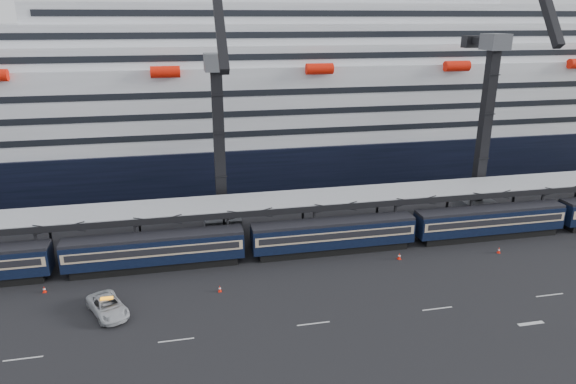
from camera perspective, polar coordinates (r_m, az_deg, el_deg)
ground at (r=55.14m, az=16.19°, el=-9.99°), size 260.00×260.00×0.00m
lane_markings at (r=55.60m, az=26.33°, el=-11.05°), size 111.00×4.27×0.02m
train at (r=60.58m, az=8.11°, el=-4.40°), size 133.05×3.00×4.05m
canopy at (r=64.60m, az=10.92°, el=-0.17°), size 130.00×6.25×5.53m
cruise_ship at (r=92.18m, az=2.88°, el=10.32°), size 214.09×28.84×34.00m
crane_dark_near at (r=62.49m, az=-7.65°, el=5.74°), size 4.50×17.75×35.08m
crane_dark_mid at (r=72.65m, az=21.31°, el=7.61°), size 4.50×18.24×39.64m
pickup_truck at (r=50.91m, az=-19.39°, el=-11.90°), size 4.67×6.14×1.55m
traffic_cone_b at (r=57.12m, az=-25.46°, el=-9.73°), size 0.34×0.34×0.68m
traffic_cone_c at (r=52.32m, az=-7.59°, el=-10.59°), size 0.34×0.34×0.68m
traffic_cone_d at (r=59.64m, az=12.26°, el=-6.96°), size 0.39×0.39×0.77m
traffic_cone_e at (r=64.57m, az=22.39°, el=-5.99°), size 0.36×0.36×0.72m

